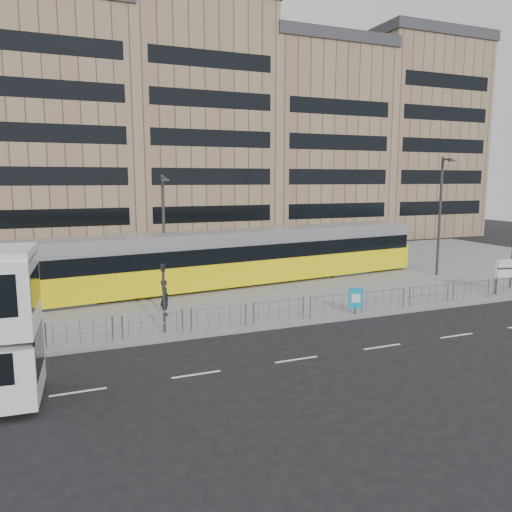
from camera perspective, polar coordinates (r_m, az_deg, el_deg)
name	(u,v)px	position (r m, az deg, el deg)	size (l,w,h in m)	color
ground	(296,326)	(24.06, 4.64, -8.00)	(120.00, 120.00, 0.00)	black
plaza	(219,279)	(34.87, -4.22, -2.60)	(64.00, 24.00, 0.15)	slate
kerb	(296,324)	(24.08, 4.59, -7.80)	(64.00, 0.25, 0.17)	gray
building_row	(168,123)	(56.45, -9.98, 14.71)	(70.40, 18.40, 31.20)	maroon
pedestrian_barrier	(328,300)	(25.15, 8.25, -5.00)	(32.07, 0.07, 1.10)	gray
road_markings	(362,350)	(21.26, 12.01, -10.43)	(62.00, 0.12, 0.01)	white
tram	(220,259)	(31.78, -4.09, -0.33)	(30.07, 6.46, 3.53)	yellow
station_sign	(510,270)	(33.23, 26.99, -1.43)	(1.79, 0.47, 2.10)	#2D2D30
ad_panel	(356,299)	(25.87, 11.32, -4.80)	(0.71, 0.23, 1.35)	#2D2D30
pedestrian	(165,297)	(25.54, -10.38, -4.69)	(0.66, 0.43, 1.80)	black
traffic_light_west	(164,289)	(22.45, -10.51, -3.73)	(0.20, 0.23, 3.10)	#2D2D30
traffic_light_east	(512,257)	(35.19, 27.24, -0.07)	(0.17, 0.21, 3.10)	#2D2D30
lamp_post_west	(164,227)	(30.95, -10.48, 3.26)	(0.45, 1.04, 7.05)	#2D2D30
lamp_post_east	(441,211)	(37.52, 20.34, 4.79)	(0.45, 1.04, 8.33)	#2D2D30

